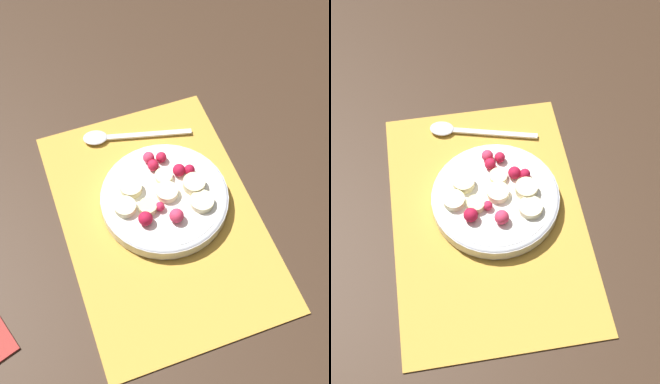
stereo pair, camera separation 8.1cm
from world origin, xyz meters
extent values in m
plane|color=#382619|center=(0.00, 0.00, 0.00)|extent=(3.00, 3.00, 0.00)
cube|color=gold|center=(0.00, 0.00, 0.00)|extent=(0.43, 0.29, 0.01)
cylinder|color=silver|center=(-0.02, 0.02, 0.02)|extent=(0.20, 0.20, 0.02)
torus|color=silver|center=(-0.02, 0.02, 0.02)|extent=(0.20, 0.20, 0.01)
cylinder|color=white|center=(-0.02, 0.02, 0.03)|extent=(0.18, 0.18, 0.00)
cylinder|color=beige|center=(-0.01, -0.02, 0.04)|extent=(0.04, 0.04, 0.01)
cylinder|color=beige|center=(-0.05, -0.03, 0.04)|extent=(0.04, 0.04, 0.01)
cylinder|color=beige|center=(-0.05, 0.02, 0.03)|extent=(0.04, 0.04, 0.01)
cylinder|color=beige|center=(-0.02, 0.06, 0.04)|extent=(0.04, 0.04, 0.01)
cylinder|color=#F4EAB7|center=(-0.02, 0.02, 0.04)|extent=(0.04, 0.04, 0.01)
cylinder|color=#F4EAB7|center=(0.01, 0.06, 0.04)|extent=(0.05, 0.05, 0.01)
cylinder|color=#F4EAB7|center=(-0.02, -0.05, 0.04)|extent=(0.04, 0.04, 0.01)
sphere|color=#B21433|center=(-0.05, 0.07, 0.04)|extent=(0.02, 0.02, 0.02)
sphere|color=red|center=(-0.08, 0.03, 0.04)|extent=(0.02, 0.02, 0.02)
sphere|color=#B21433|center=(0.01, -0.03, 0.04)|extent=(0.02, 0.02, 0.02)
sphere|color=#DB3356|center=(0.02, 0.02, 0.04)|extent=(0.02, 0.02, 0.02)
sphere|color=#DB3356|center=(-0.09, 0.01, 0.04)|extent=(0.02, 0.02, 0.02)
sphere|color=#D12347|center=(0.00, 0.00, 0.04)|extent=(0.01, 0.01, 0.01)
sphere|color=red|center=(-0.07, 0.02, 0.04)|extent=(0.02, 0.02, 0.02)
sphere|color=#B21433|center=(-0.05, 0.05, 0.04)|extent=(0.02, 0.02, 0.02)
cube|color=silver|center=(-0.16, 0.04, 0.01)|extent=(0.04, 0.14, 0.00)
ellipsoid|color=silver|center=(-0.18, -0.05, 0.01)|extent=(0.04, 0.05, 0.01)
camera|label=1|loc=(0.38, -0.13, 0.72)|focal=50.00mm
camera|label=2|loc=(0.40, -0.05, 0.72)|focal=50.00mm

